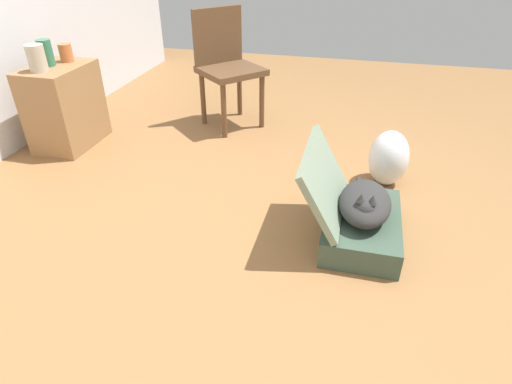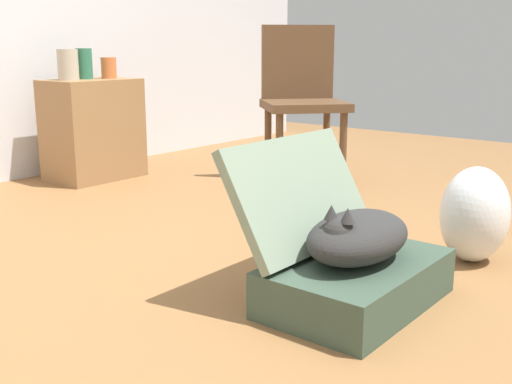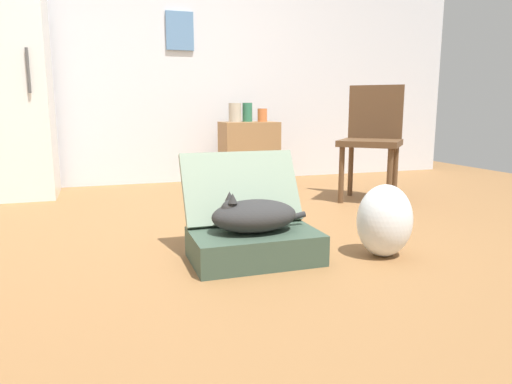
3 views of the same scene
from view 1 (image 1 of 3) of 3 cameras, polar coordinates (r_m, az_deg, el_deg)
The scene contains 10 objects.
ground_plane at distance 2.62m, azimuth 3.00°, elevation -3.47°, with size 7.68×7.68×0.00m, color olive.
suitcase_base at distance 2.49m, azimuth 13.90°, elevation -4.47°, with size 0.64×0.41×0.15m, color #384C3D.
suitcase_lid at distance 2.34m, azimuth 9.14°, elevation 1.52°, with size 0.64×0.41×0.04m, color gray.
cat at distance 2.39m, azimuth 14.38°, elevation -1.44°, with size 0.52×0.28×0.21m.
plastic_bag_white at distance 3.01m, azimuth 17.33°, elevation 4.37°, with size 0.30×0.27×0.38m, color silver.
side_table at distance 3.73m, azimuth -24.22°, elevation 10.39°, with size 0.56×0.38×0.63m, color olive.
vase_tall at distance 3.53m, azimuth -27.31°, elevation 15.64°, with size 0.13×0.13×0.19m, color #B7AD99.
vase_short at distance 3.72m, azimuth -24.12°, elevation 16.66°, with size 0.10×0.10×0.13m, color #CC6B38.
vase_round at distance 3.65m, azimuth -26.33°, elevation 16.36°, with size 0.10×0.10×0.19m, color #2D7051.
chair at distance 3.77m, azimuth -3.97°, elevation 16.86°, with size 0.66×0.65×0.96m.
Camera 1 is at (-2.10, -0.38, 1.51)m, focal length 29.87 mm.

